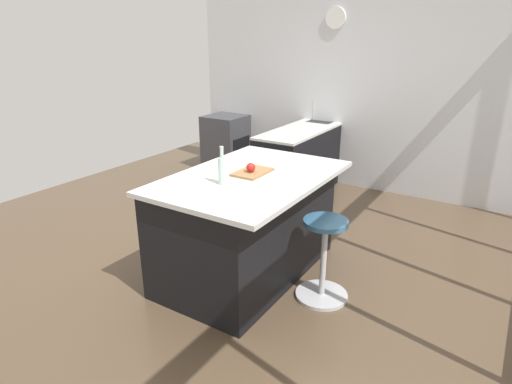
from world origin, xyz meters
name	(u,v)px	position (x,y,z in m)	size (l,w,h in m)	color
ground_plane	(244,258)	(0.00, 0.00, 0.00)	(7.06, 7.06, 0.00)	brown
interior_partition_left	(353,80)	(-2.72, 0.00, 1.50)	(0.15, 4.92, 2.99)	silver
sink_cabinet	(313,155)	(-2.37, -0.40, 0.46)	(2.38, 0.60, 1.18)	black
oven_range	(226,142)	(-2.37, -1.94, 0.44)	(0.60, 0.61, 0.87)	#38383D
kitchen_island	(247,224)	(0.20, 0.17, 0.48)	(1.73, 1.17, 0.95)	black
stool_by_window	(323,262)	(0.21, 0.93, 0.33)	(0.44, 0.44, 0.71)	#B7B7BC
cutting_board	(252,172)	(0.14, 0.19, 0.96)	(0.36, 0.24, 0.02)	olive
apple_red	(251,167)	(0.17, 0.19, 1.01)	(0.08, 0.08, 0.08)	red
water_bottle	(222,170)	(0.51, 0.14, 1.08)	(0.06, 0.06, 0.31)	silver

